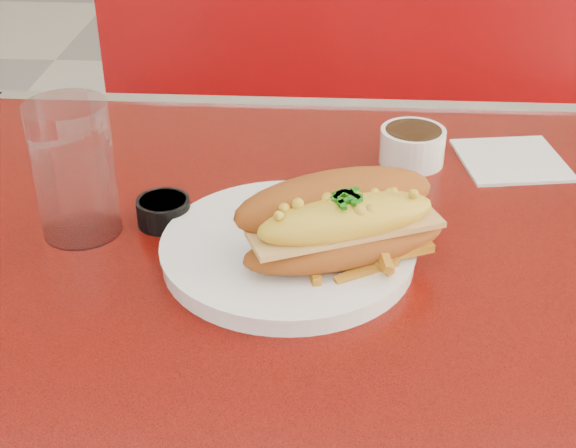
# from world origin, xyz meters

# --- Properties ---
(diner_table) EXTENTS (1.23, 0.83, 0.77)m
(diner_table) POSITION_xyz_m (0.00, 0.00, 0.61)
(diner_table) COLOR red
(diner_table) RESTS_ON ground
(booth_bench_far) EXTENTS (1.20, 0.51, 0.90)m
(booth_bench_far) POSITION_xyz_m (0.00, 0.81, 0.29)
(booth_bench_far) COLOR maroon
(booth_bench_far) RESTS_ON ground
(dinner_plate) EXTENTS (0.30, 0.30, 0.02)m
(dinner_plate) POSITION_xyz_m (-0.14, -0.00, 0.78)
(dinner_plate) COLOR white
(dinner_plate) RESTS_ON diner_table
(mac_hoagie) EXTENTS (0.23, 0.17, 0.09)m
(mac_hoagie) POSITION_xyz_m (-0.09, -0.02, 0.83)
(mac_hoagie) COLOR #9E5019
(mac_hoagie) RESTS_ON dinner_plate
(fries_pile) EXTENTS (0.13, 0.12, 0.03)m
(fries_pile) POSITION_xyz_m (-0.08, -0.02, 0.80)
(fries_pile) COLOR orange
(fries_pile) RESTS_ON dinner_plate
(fork) EXTENTS (0.04, 0.15, 0.00)m
(fork) POSITION_xyz_m (-0.08, 0.04, 0.79)
(fork) COLOR silver
(fork) RESTS_ON dinner_plate
(gravy_ramekin) EXTENTS (0.11, 0.11, 0.04)m
(gravy_ramekin) POSITION_xyz_m (0.00, 0.22, 0.79)
(gravy_ramekin) COLOR white
(gravy_ramekin) RESTS_ON diner_table
(sauce_cup_left) EXTENTS (0.07, 0.07, 0.03)m
(sauce_cup_left) POSITION_xyz_m (-0.28, 0.06, 0.79)
(sauce_cup_left) COLOR black
(sauce_cup_left) RESTS_ON diner_table
(water_tumbler) EXTENTS (0.09, 0.09, 0.14)m
(water_tumbler) POSITION_xyz_m (-0.36, 0.04, 0.84)
(water_tumbler) COLOR #C1E2F8
(water_tumbler) RESTS_ON diner_table
(paper_napkin) EXTENTS (0.14, 0.14, 0.00)m
(paper_napkin) POSITION_xyz_m (0.13, 0.23, 0.77)
(paper_napkin) COLOR white
(paper_napkin) RESTS_ON diner_table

